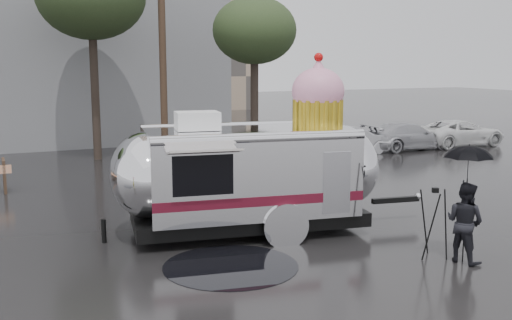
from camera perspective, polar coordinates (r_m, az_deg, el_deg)
name	(u,v)px	position (r m, az deg, el deg)	size (l,w,h in m)	color
ground	(245,286)	(10.77, -1.02, -11.87)	(120.00, 120.00, 0.00)	black
puddles	(165,277)	(11.28, -8.63, -10.95)	(16.13, 9.22, 0.01)	black
utility_pole	(162,42)	(24.11, -8.90, 11.02)	(1.60, 0.28, 9.00)	#473323
tree_right	(254,31)	(24.38, -0.15, 12.14)	(3.36, 3.36, 6.42)	#382D26
parked_cars	(385,135)	(26.61, 12.20, 2.35)	(13.20, 1.90, 1.50)	silver
airstream_trailer	(252,169)	(13.64, -0.37, -0.89)	(7.69, 3.34, 4.18)	silver
person_right	(465,222)	(12.43, 19.26, -5.62)	(0.77, 0.43, 1.60)	black
umbrella_black	(468,164)	(12.19, 19.55, -0.40)	(1.16, 1.16, 2.34)	black
tripod	(434,217)	(12.49, 16.59, -5.21)	(0.59, 0.56, 1.44)	black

